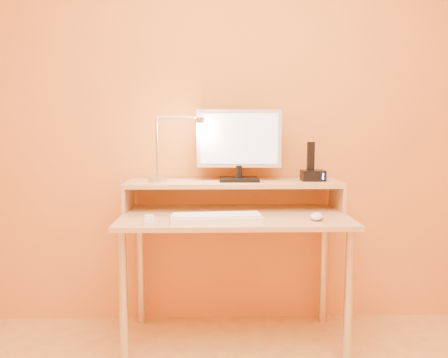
{
  "coord_description": "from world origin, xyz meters",
  "views": [
    {
      "loc": [
        -0.11,
        -1.11,
        1.19
      ],
      "look_at": [
        -0.06,
        1.13,
        0.92
      ],
      "focal_mm": 35.06,
      "sensor_mm": 36.0,
      "label": 1
    }
  ],
  "objects_px": {
    "monitor_panel": "(239,139)",
    "lamp_base": "(157,180)",
    "remote_control": "(149,220)",
    "mouse": "(317,216)",
    "keyboard": "(217,218)",
    "phone_dock": "(313,175)"
  },
  "relations": [
    {
      "from": "monitor_panel",
      "to": "lamp_base",
      "type": "height_order",
      "value": "monitor_panel"
    },
    {
      "from": "remote_control",
      "to": "mouse",
      "type": "bearing_deg",
      "value": -5.59
    },
    {
      "from": "keyboard",
      "to": "lamp_base",
      "type": "bearing_deg",
      "value": 135.76
    },
    {
      "from": "monitor_panel",
      "to": "lamp_base",
      "type": "xyz_separation_m",
      "value": [
        -0.45,
        -0.04,
        -0.23
      ]
    },
    {
      "from": "lamp_base",
      "to": "phone_dock",
      "type": "xyz_separation_m",
      "value": [
        0.87,
        0.03,
        0.02
      ]
    },
    {
      "from": "monitor_panel",
      "to": "phone_dock",
      "type": "height_order",
      "value": "monitor_panel"
    },
    {
      "from": "keyboard",
      "to": "remote_control",
      "type": "bearing_deg",
      "value": 179.08
    },
    {
      "from": "keyboard",
      "to": "remote_control",
      "type": "relative_size",
      "value": 2.81
    },
    {
      "from": "phone_dock",
      "to": "remote_control",
      "type": "height_order",
      "value": "phone_dock"
    },
    {
      "from": "lamp_base",
      "to": "remote_control",
      "type": "distance_m",
      "value": 0.33
    },
    {
      "from": "lamp_base",
      "to": "mouse",
      "type": "xyz_separation_m",
      "value": [
        0.83,
        -0.27,
        -0.15
      ]
    },
    {
      "from": "mouse",
      "to": "phone_dock",
      "type": "bearing_deg",
      "value": 101.71
    },
    {
      "from": "remote_control",
      "to": "lamp_base",
      "type": "bearing_deg",
      "value": 81.46
    },
    {
      "from": "lamp_base",
      "to": "remote_control",
      "type": "bearing_deg",
      "value": -91.55
    },
    {
      "from": "phone_dock",
      "to": "keyboard",
      "type": "height_order",
      "value": "phone_dock"
    },
    {
      "from": "monitor_panel",
      "to": "remote_control",
      "type": "relative_size",
      "value": 2.91
    },
    {
      "from": "lamp_base",
      "to": "keyboard",
      "type": "distance_m",
      "value": 0.45
    },
    {
      "from": "lamp_base",
      "to": "phone_dock",
      "type": "relative_size",
      "value": 0.77
    },
    {
      "from": "mouse",
      "to": "remote_control",
      "type": "relative_size",
      "value": 0.7
    },
    {
      "from": "phone_dock",
      "to": "remote_control",
      "type": "relative_size",
      "value": 0.8
    },
    {
      "from": "monitor_panel",
      "to": "lamp_base",
      "type": "bearing_deg",
      "value": -171.79
    },
    {
      "from": "monitor_panel",
      "to": "phone_dock",
      "type": "distance_m",
      "value": 0.47
    }
  ]
}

